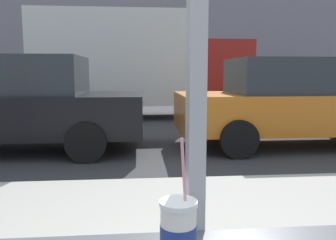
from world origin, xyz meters
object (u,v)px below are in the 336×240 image
Objects in this scene: box_truck at (137,63)px; parked_car_orange at (299,102)px; soda_cup_left at (178,232)px; parked_car_black at (11,103)px.

parked_car_orange is at bearing -56.29° from box_truck.
box_truck reaches higher than parked_car_orange.
soda_cup_left is 0.05× the size of box_truck.
box_truck is at bearing 123.71° from parked_car_orange.
parked_car_orange is 5.56m from box_truck.
parked_car_orange is (2.95, 5.46, -0.16)m from soda_cup_left.
parked_car_black is 5.15m from box_truck.
soda_cup_left is at bearing -118.39° from parked_car_orange.
box_truck is (-0.10, 10.03, 0.69)m from soda_cup_left.
soda_cup_left is 0.07× the size of parked_car_black.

